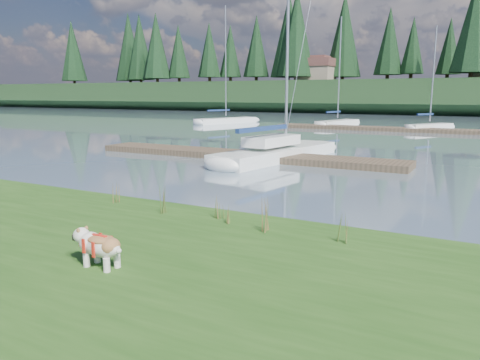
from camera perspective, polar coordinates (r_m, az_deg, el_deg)
The scene contains 23 objects.
ground at distance 41.65m, azimuth 19.17°, elevation 5.63°, with size 200.00×200.00×0.00m, color #768D9F.
bank at distance 8.95m, azimuth -24.25°, elevation -9.64°, with size 60.00×9.00×0.35m, color #2C521A.
ridge at distance 84.25m, azimuth 24.27°, elevation 9.17°, with size 200.00×20.00×5.00m, color black.
bulldog at distance 7.91m, azimuth -16.75°, elevation -7.56°, with size 0.99×0.44×0.59m.
sailboat_main at distance 23.00m, azimuth 5.50°, elevation 3.72°, with size 3.32×9.59×13.48m.
dock_near at distance 22.91m, azimuth 0.11°, elevation 3.06°, with size 16.00×2.00×0.30m, color #4C3D2C.
dock_far at distance 41.36m, azimuth 21.92°, elevation 5.63°, with size 26.00×2.20×0.30m, color #4C3D2C.
sailboat_bg_0 at distance 50.41m, azimuth -1.08°, elevation 7.32°, with size 4.39×8.39×12.05m.
sailboat_bg_1 at distance 47.09m, azimuth 12.17°, elevation 6.87°, with size 2.94×6.94×10.31m.
sailboat_bg_2 at distance 43.66m, azimuth 22.48°, elevation 6.06°, with size 3.80×5.43×8.74m.
weed_0 at distance 11.08m, azimuth -9.46°, elevation -2.53°, with size 0.17×0.14×0.70m.
weed_1 at distance 10.52m, azimuth -2.58°, elevation -3.41°, with size 0.17×0.14×0.57m.
weed_2 at distance 9.52m, azimuth 3.17°, elevation -4.36°, with size 0.17×0.14×0.78m.
weed_3 at distance 12.37m, azimuth -14.75°, elevation -1.71°, with size 0.17×0.14×0.53m.
weed_4 at distance 10.10m, azimuth -1.30°, elevation -4.32°, with size 0.17×0.14×0.43m.
weed_5 at distance 9.04m, azimuth 12.57°, elevation -5.97°, with size 0.17×0.14×0.57m.
mud_lip at distance 11.99m, azimuth -7.29°, elevation -4.29°, with size 60.00×0.50×0.14m, color #33281C.
conifer_0 at distance 99.97m, azimuth -10.16°, elevation 15.80°, with size 5.72×5.72×14.15m.
conifer_1 at distance 94.76m, azimuth -1.18°, elevation 15.44°, with size 4.40×4.40×11.30m.
conifer_2 at distance 85.78m, azimuth 6.91°, elevation 17.40°, with size 6.60×6.60×16.05m.
conifer_3 at distance 85.10m, azimuth 17.73°, elevation 15.83°, with size 4.84×4.84×12.25m.
conifer_4 at distance 77.71m, azimuth 26.74°, elevation 16.80°, with size 6.16×6.16×15.10m.
house_0 at distance 86.05m, azimuth 9.23°, elevation 13.16°, with size 6.30×5.30×4.65m.
Camera 1 is at (6.84, -10.97, 3.11)m, focal length 35.00 mm.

